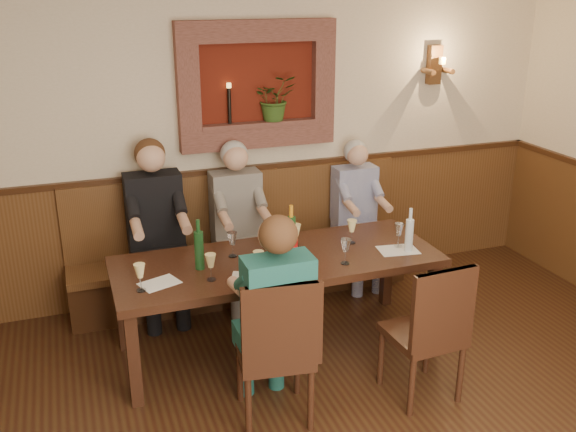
% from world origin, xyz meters
% --- Properties ---
extents(room_shell, '(6.04, 6.04, 2.82)m').
position_xyz_m(room_shell, '(0.00, 0.00, 1.89)').
color(room_shell, beige).
rests_on(room_shell, ground).
extents(wainscoting, '(6.02, 6.02, 1.15)m').
position_xyz_m(wainscoting, '(0.00, -0.00, 0.59)').
color(wainscoting, '#533217').
rests_on(wainscoting, ground).
extents(wall_niche, '(1.36, 0.30, 1.06)m').
position_xyz_m(wall_niche, '(0.24, 2.94, 1.81)').
color(wall_niche, '#58170C').
rests_on(wall_niche, ground).
extents(wall_sconce, '(0.25, 0.20, 0.35)m').
position_xyz_m(wall_sconce, '(1.90, 2.93, 1.94)').
color(wall_sconce, '#533217').
rests_on(wall_sconce, ground).
extents(dining_table, '(2.40, 0.90, 0.75)m').
position_xyz_m(dining_table, '(0.00, 1.85, 0.68)').
color(dining_table, black).
rests_on(dining_table, ground).
extents(bench, '(3.00, 0.45, 1.11)m').
position_xyz_m(bench, '(0.00, 2.79, 0.33)').
color(bench, '#381E0F').
rests_on(bench, ground).
extents(chair_near_left, '(0.52, 0.52, 1.04)m').
position_xyz_m(chair_near_left, '(-0.29, 1.05, 0.30)').
color(chair_near_left, black).
rests_on(chair_near_left, ground).
extents(chair_near_right, '(0.47, 0.47, 1.01)m').
position_xyz_m(chair_near_right, '(0.72, 0.95, 0.29)').
color(chair_near_right, black).
rests_on(chair_near_right, ground).
extents(person_bench_left, '(0.45, 0.56, 1.50)m').
position_xyz_m(person_bench_left, '(-0.75, 2.69, 0.62)').
color(person_bench_left, black).
rests_on(person_bench_left, ground).
extents(person_bench_mid, '(0.42, 0.52, 1.43)m').
position_xyz_m(person_bench_mid, '(-0.06, 2.69, 0.59)').
color(person_bench_mid, '#4F4A48').
rests_on(person_bench_mid, ground).
extents(person_bench_right, '(0.39, 0.48, 1.35)m').
position_xyz_m(person_bench_right, '(1.05, 2.69, 0.55)').
color(person_bench_right, navy).
rests_on(person_bench_right, ground).
extents(person_chair_front, '(0.42, 0.51, 1.42)m').
position_xyz_m(person_chair_front, '(-0.29, 1.07, 0.59)').
color(person_chair_front, '#174550').
rests_on(person_chair_front, ground).
extents(spittoon_bucket, '(0.22, 0.22, 0.23)m').
position_xyz_m(spittoon_bucket, '(-0.01, 1.69, 0.87)').
color(spittoon_bucket, red).
rests_on(spittoon_bucket, dining_table).
extents(wine_bottle_green_a, '(0.07, 0.07, 0.38)m').
position_xyz_m(wine_bottle_green_a, '(0.12, 1.89, 0.91)').
color(wine_bottle_green_a, '#19471E').
rests_on(wine_bottle_green_a, dining_table).
extents(wine_bottle_green_b, '(0.08, 0.08, 0.37)m').
position_xyz_m(wine_bottle_green_b, '(-0.58, 1.86, 0.90)').
color(wine_bottle_green_b, '#19471E').
rests_on(wine_bottle_green_b, dining_table).
extents(water_bottle, '(0.07, 0.07, 0.34)m').
position_xyz_m(water_bottle, '(0.97, 1.64, 0.89)').
color(water_bottle, silver).
rests_on(water_bottle, dining_table).
extents(tasting_sheet_a, '(0.30, 0.26, 0.00)m').
position_xyz_m(tasting_sheet_a, '(-0.89, 1.71, 0.75)').
color(tasting_sheet_a, white).
rests_on(tasting_sheet_a, dining_table).
extents(tasting_sheet_b, '(0.32, 0.23, 0.00)m').
position_xyz_m(tasting_sheet_b, '(-0.00, 1.63, 0.75)').
color(tasting_sheet_b, white).
rests_on(tasting_sheet_b, dining_table).
extents(tasting_sheet_c, '(0.32, 0.25, 0.00)m').
position_xyz_m(tasting_sheet_c, '(0.91, 1.68, 0.75)').
color(tasting_sheet_c, white).
rests_on(tasting_sheet_c, dining_table).
extents(tasting_sheet_d, '(0.37, 0.32, 0.00)m').
position_xyz_m(tasting_sheet_d, '(-0.27, 1.57, 0.75)').
color(tasting_sheet_d, white).
rests_on(tasting_sheet_d, dining_table).
extents(wine_glass_0, '(0.08, 0.08, 0.19)m').
position_xyz_m(wine_glass_0, '(-1.02, 1.64, 0.85)').
color(wine_glass_0, '#FAE695').
rests_on(wine_glass_0, dining_table).
extents(wine_glass_1, '(0.08, 0.08, 0.19)m').
position_xyz_m(wine_glass_1, '(0.63, 1.93, 0.85)').
color(wine_glass_1, '#FAE695').
rests_on(wine_glass_1, dining_table).
extents(wine_glass_2, '(0.08, 0.08, 0.19)m').
position_xyz_m(wine_glass_2, '(-0.54, 1.65, 0.85)').
color(wine_glass_2, '#FAE695').
rests_on(wine_glass_2, dining_table).
extents(wine_glass_3, '(0.08, 0.08, 0.19)m').
position_xyz_m(wine_glass_3, '(-0.30, 1.99, 0.85)').
color(wine_glass_3, white).
rests_on(wine_glass_3, dining_table).
extents(wine_glass_4, '(0.08, 0.08, 0.19)m').
position_xyz_m(wine_glass_4, '(0.94, 1.74, 0.85)').
color(wine_glass_4, white).
rests_on(wine_glass_4, dining_table).
extents(wine_glass_5, '(0.08, 0.08, 0.19)m').
position_xyz_m(wine_glass_5, '(0.20, 1.99, 0.85)').
color(wine_glass_5, '#FAE695').
rests_on(wine_glass_5, dining_table).
extents(wine_glass_6, '(0.08, 0.08, 0.19)m').
position_xyz_m(wine_glass_6, '(-0.22, 1.59, 0.85)').
color(wine_glass_6, '#FAE695').
rests_on(wine_glass_6, dining_table).
extents(wine_glass_7, '(0.08, 0.08, 0.19)m').
position_xyz_m(wine_glass_7, '(0.43, 1.59, 0.85)').
color(wine_glass_7, white).
rests_on(wine_glass_7, dining_table).
extents(wine_glass_8, '(0.08, 0.08, 0.19)m').
position_xyz_m(wine_glass_8, '(-0.09, 1.64, 0.85)').
color(wine_glass_8, '#FAE695').
rests_on(wine_glass_8, dining_table).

